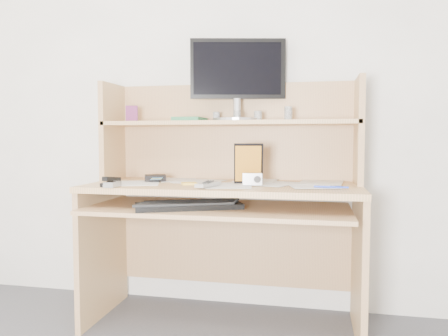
% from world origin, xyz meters
% --- Properties ---
extents(back_wall, '(3.60, 0.04, 2.50)m').
position_xyz_m(back_wall, '(0.00, 1.80, 1.25)').
color(back_wall, white).
rests_on(back_wall, floor).
extents(desk, '(1.40, 0.70, 1.30)m').
position_xyz_m(desk, '(0.00, 1.56, 0.69)').
color(desk, tan).
rests_on(desk, floor).
extents(paper_clutter, '(1.32, 0.54, 0.01)m').
position_xyz_m(paper_clutter, '(0.00, 1.48, 0.75)').
color(paper_clutter, silver).
rests_on(paper_clutter, desk).
extents(keyboard, '(0.54, 0.37, 0.03)m').
position_xyz_m(keyboard, '(-0.13, 1.27, 0.67)').
color(keyboard, black).
rests_on(keyboard, desk).
extents(tv_remote, '(0.09, 0.18, 0.02)m').
position_xyz_m(tv_remote, '(-0.04, 1.31, 0.76)').
color(tv_remote, '#979692').
rests_on(tv_remote, paper_clutter).
extents(flip_phone, '(0.05, 0.10, 0.02)m').
position_xyz_m(flip_phone, '(-0.49, 1.22, 0.77)').
color(flip_phone, '#A6A6A8').
rests_on(flip_phone, paper_clutter).
extents(stapler, '(0.05, 0.14, 0.04)m').
position_xyz_m(stapler, '(-0.52, 1.26, 0.78)').
color(stapler, black).
rests_on(stapler, paper_clutter).
extents(wallet, '(0.14, 0.13, 0.03)m').
position_xyz_m(wallet, '(-0.40, 1.55, 0.77)').
color(wallet, black).
rests_on(wallet, paper_clutter).
extents(sticky_note_pad, '(0.10, 0.10, 0.01)m').
position_xyz_m(sticky_note_pad, '(-0.17, 1.43, 0.75)').
color(sticky_note_pad, '#FFE743').
rests_on(sticky_note_pad, desk).
extents(digital_camera, '(0.10, 0.05, 0.06)m').
position_xyz_m(digital_camera, '(0.16, 1.41, 0.79)').
color(digital_camera, '#ADACAF').
rests_on(digital_camera, paper_clutter).
extents(game_case, '(0.15, 0.04, 0.21)m').
position_xyz_m(game_case, '(0.14, 1.46, 0.86)').
color(game_case, black).
rests_on(game_case, paper_clutter).
extents(blue_pen, '(0.16, 0.02, 0.01)m').
position_xyz_m(blue_pen, '(0.54, 1.35, 0.76)').
color(blue_pen, blue).
rests_on(blue_pen, paper_clutter).
extents(card_box, '(0.07, 0.04, 0.09)m').
position_xyz_m(card_box, '(-0.56, 1.61, 1.13)').
color(card_box, maroon).
rests_on(card_box, desk).
extents(shelf_book, '(0.15, 0.21, 0.02)m').
position_xyz_m(shelf_book, '(-0.21, 1.61, 1.09)').
color(shelf_book, '#317C41').
rests_on(shelf_book, desk).
extents(chip_stack_a, '(0.04, 0.04, 0.05)m').
position_xyz_m(chip_stack_a, '(-0.08, 1.68, 1.11)').
color(chip_stack_a, black).
rests_on(chip_stack_a, desk).
extents(chip_stack_b, '(0.04, 0.04, 0.06)m').
position_xyz_m(chip_stack_b, '(0.05, 1.59, 1.11)').
color(chip_stack_b, silver).
rests_on(chip_stack_b, desk).
extents(chip_stack_c, '(0.05, 0.05, 0.05)m').
position_xyz_m(chip_stack_c, '(0.16, 1.64, 1.11)').
color(chip_stack_c, black).
rests_on(chip_stack_c, desk).
extents(chip_stack_d, '(0.05, 0.05, 0.07)m').
position_xyz_m(chip_stack_d, '(0.32, 1.61, 1.12)').
color(chip_stack_d, silver).
rests_on(chip_stack_d, desk).
extents(monitor, '(0.52, 0.26, 0.46)m').
position_xyz_m(monitor, '(0.04, 1.69, 1.32)').
color(monitor, '#AFAFB4').
rests_on(monitor, desk).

